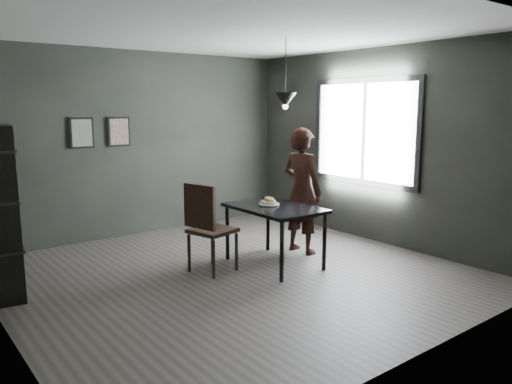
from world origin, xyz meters
TOP-DOWN VIEW (x-y plane):
  - ground at (0.00, 0.00)m, footprint 5.00×5.00m
  - back_wall at (0.00, 2.50)m, footprint 5.00×0.10m
  - ceiling at (0.00, 0.00)m, footprint 5.00×5.00m
  - window_assembly at (2.47, 0.20)m, footprint 0.04×1.96m
  - cafe_table at (0.60, 0.00)m, footprint 0.80×1.20m
  - white_plate at (0.60, 0.10)m, footprint 0.23×0.23m
  - donut_pile at (0.60, 0.10)m, footprint 0.22×0.21m
  - woman at (1.25, 0.20)m, footprint 0.48×0.66m
  - wood_chair at (-0.24, 0.24)m, footprint 0.57×0.57m
  - pendant_lamp at (0.85, 0.10)m, footprint 0.28×0.28m
  - framed_print_left at (-0.90, 2.47)m, footprint 0.34×0.04m
  - framed_print_right at (-0.35, 2.47)m, footprint 0.34×0.04m

SIDE VIEW (x-z plane):
  - ground at x=0.00m, z-range 0.00..0.00m
  - wood_chair at x=-0.24m, z-range 0.07..1.16m
  - cafe_table at x=0.60m, z-range 0.30..1.05m
  - white_plate at x=0.60m, z-range 0.75..0.76m
  - donut_pile at x=0.60m, z-range 0.75..0.84m
  - woman at x=1.25m, z-range 0.00..1.70m
  - back_wall at x=0.00m, z-range 0.00..2.80m
  - window_assembly at x=2.47m, z-range 0.82..2.38m
  - framed_print_left at x=-0.90m, z-range 1.38..1.82m
  - framed_print_right at x=-0.35m, z-range 1.38..1.82m
  - pendant_lamp at x=0.85m, z-range 1.62..2.48m
  - ceiling at x=0.00m, z-range 2.79..2.81m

